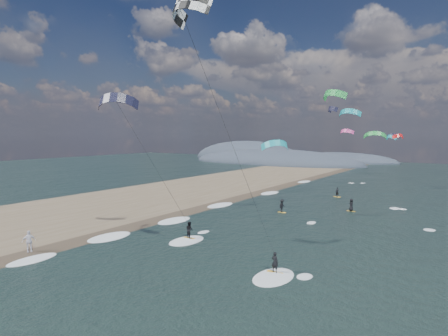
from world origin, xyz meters
The scene contains 10 objects.
ground centered at (0.00, 0.00, 0.00)m, with size 260.00×260.00×0.00m, color black.
sand_strip centered at (-24.00, 10.00, 0.00)m, with size 26.00×240.00×0.00m, color brown.
wet_sand_strip centered at (-12.00, 10.00, 0.00)m, with size 3.00×240.00×0.00m, color #382D23.
coastal_hills centered at (-44.84, 107.86, 0.00)m, with size 80.00×41.00×15.00m.
kitesurfer_near_a centered at (4.18, 1.76, 14.46)m, with size 7.66×8.91×19.32m.
kitesurfer_near_b centered at (-6.20, 5.89, 9.33)m, with size 7.05×8.91×14.49m.
far_kitesurfers centered at (1.02, 30.71, 0.85)m, with size 8.41×16.91×1.74m.
bg_kite_field centered at (0.81, 55.50, 11.59)m, with size 12.97×66.77×7.55m.
shoreline_surf centered at (-10.80, 14.75, 0.00)m, with size 2.40×79.40×0.11m.
beach_walker centered at (-12.81, -1.03, 0.95)m, with size 1.11×0.46×1.89m, color silver.
Camera 1 is at (19.29, -17.87, 10.32)m, focal length 30.00 mm.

